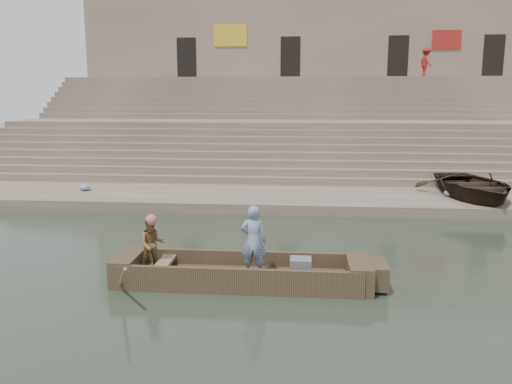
# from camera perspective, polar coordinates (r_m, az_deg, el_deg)

# --- Properties ---
(ground) EXTENTS (120.00, 120.00, 0.00)m
(ground) POSITION_cam_1_polar(r_m,az_deg,el_deg) (11.82, 10.36, -9.70)
(ground) COLOR #2A3427
(ground) RESTS_ON ground
(lower_landing) EXTENTS (32.00, 4.00, 0.40)m
(lower_landing) POSITION_cam_1_polar(r_m,az_deg,el_deg) (19.46, 8.34, -0.92)
(lower_landing) COLOR gray
(lower_landing) RESTS_ON ground
(mid_landing) EXTENTS (32.00, 3.00, 2.80)m
(mid_landing) POSITION_cam_1_polar(r_m,az_deg,el_deg) (26.69, 7.56, 4.85)
(mid_landing) COLOR gray
(mid_landing) RESTS_ON ground
(upper_landing) EXTENTS (32.00, 3.00, 5.20)m
(upper_landing) POSITION_cam_1_polar(r_m,az_deg,el_deg) (33.58, 7.15, 8.10)
(upper_landing) COLOR gray
(upper_landing) RESTS_ON ground
(ghat_steps) EXTENTS (32.00, 11.00, 5.20)m
(ghat_steps) POSITION_cam_1_polar(r_m,az_deg,el_deg) (28.34, 7.45, 6.00)
(ghat_steps) COLOR gray
(ghat_steps) RESTS_ON ground
(building_wall) EXTENTS (32.00, 5.07, 11.20)m
(building_wall) POSITION_cam_1_polar(r_m,az_deg,el_deg) (37.58, 7.06, 12.95)
(building_wall) COLOR gray
(building_wall) RESTS_ON ground
(main_rowboat) EXTENTS (5.00, 1.30, 0.22)m
(main_rowboat) POSITION_cam_1_polar(r_m,az_deg,el_deg) (11.43, -1.61, -9.65)
(main_rowboat) COLOR brown
(main_rowboat) RESTS_ON ground
(rowboat_trim) EXTENTS (6.04, 2.63, 1.90)m
(rowboat_trim) POSITION_cam_1_polar(r_m,az_deg,el_deg) (11.33, -0.58, -8.77)
(rowboat_trim) COLOR brown
(rowboat_trim) RESTS_ON ground
(standing_man) EXTENTS (0.59, 0.40, 1.57)m
(standing_man) POSITION_cam_1_polar(r_m,az_deg,el_deg) (11.07, -0.28, -5.46)
(standing_man) COLOR navy
(standing_man) RESTS_ON main_rowboat
(rowing_man) EXTENTS (0.72, 0.65, 1.23)m
(rowing_man) POSITION_cam_1_polar(r_m,az_deg,el_deg) (11.64, -11.48, -5.73)
(rowing_man) COLOR #256F2F
(rowing_man) RESTS_ON main_rowboat
(television) EXTENTS (0.46, 0.42, 0.40)m
(television) POSITION_cam_1_polar(r_m,az_deg,el_deg) (11.25, 4.93, -8.35)
(television) COLOR slate
(television) RESTS_ON main_rowboat
(beached_rowboat) EXTENTS (3.76, 4.91, 0.94)m
(beached_rowboat) POSITION_cam_1_polar(r_m,az_deg,el_deg) (20.22, 23.02, 0.71)
(beached_rowboat) COLOR #2D2116
(beached_rowboat) RESTS_ON lower_landing
(pedestrian) EXTENTS (0.89, 1.25, 1.75)m
(pedestrian) POSITION_cam_1_polar(r_m,az_deg,el_deg) (33.74, 18.41, 13.57)
(pedestrian) COLOR maroon
(pedestrian) RESTS_ON upper_landing
(cloth_bundles) EXTENTS (14.42, 0.49, 0.26)m
(cloth_bundles) POSITION_cam_1_polar(r_m,az_deg,el_deg) (19.51, 0.68, 0.22)
(cloth_bundles) COLOR #3F5999
(cloth_bundles) RESTS_ON lower_landing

